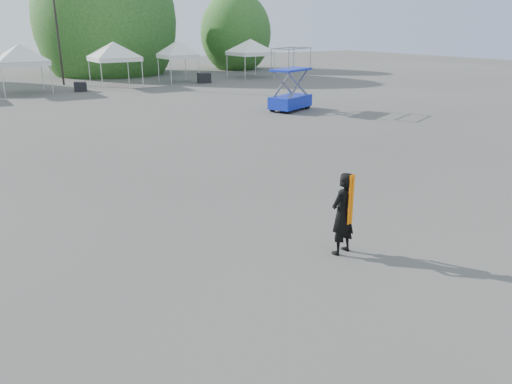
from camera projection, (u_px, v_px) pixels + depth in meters
ground at (250, 215)px, 12.61m from camera, size 120.00×120.00×0.00m
light_pole_east at (55, 11)px, 37.73m from camera, size 0.60×0.25×9.80m
tree_mid_e at (106, 21)px, 46.61m from camera, size 5.12×5.12×7.79m
tree_far_e at (236, 34)px, 52.19m from camera, size 3.84×3.84×5.84m
tent_e at (19, 48)px, 33.60m from camera, size 4.52×4.52×3.88m
tent_f at (113, 45)px, 37.26m from camera, size 4.64×4.64×3.88m
tent_g at (177, 44)px, 40.30m from camera, size 3.78×3.78×3.88m
tent_h at (250, 42)px, 44.02m from camera, size 4.63×4.63×3.88m
man at (343, 214)px, 10.27m from camera, size 0.71×0.54×1.76m
scissor_lift at (291, 79)px, 27.34m from camera, size 2.90×2.15×3.37m
crate_mid at (80, 87)px, 35.54m from camera, size 0.98×0.84×0.67m
crate_east at (204, 78)px, 40.67m from camera, size 1.19×1.04×0.79m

